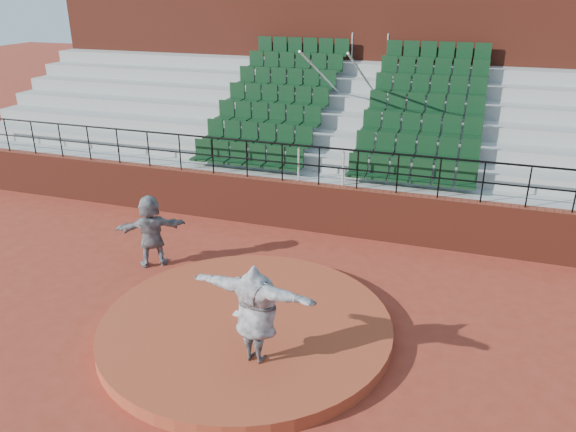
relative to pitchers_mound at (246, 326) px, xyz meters
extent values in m
plane|color=maroon|center=(0.00, 0.00, -0.12)|extent=(90.00, 90.00, 0.00)
cylinder|color=#9F3E23|center=(0.00, 0.00, 0.00)|extent=(5.50, 5.50, 0.25)
cube|color=white|center=(0.00, 0.15, 0.14)|extent=(0.60, 0.15, 0.03)
cube|color=maroon|center=(0.00, 5.00, 0.53)|extent=(24.00, 0.30, 1.30)
cylinder|color=black|center=(0.00, 5.00, 2.17)|extent=(24.00, 0.05, 0.05)
cylinder|color=black|center=(0.00, 5.00, 1.68)|extent=(24.00, 0.04, 0.04)
cylinder|color=black|center=(-10.00, 5.00, 1.67)|extent=(0.04, 0.04, 1.00)
cylinder|color=black|center=(-9.00, 5.00, 1.67)|extent=(0.04, 0.04, 1.00)
cylinder|color=black|center=(-8.00, 5.00, 1.67)|extent=(0.04, 0.04, 1.00)
cylinder|color=black|center=(-7.00, 5.00, 1.67)|extent=(0.04, 0.04, 1.00)
cylinder|color=black|center=(-6.00, 5.00, 1.67)|extent=(0.04, 0.04, 1.00)
cylinder|color=black|center=(-5.00, 5.00, 1.67)|extent=(0.04, 0.04, 1.00)
cylinder|color=black|center=(-4.00, 5.00, 1.67)|extent=(0.04, 0.04, 1.00)
cylinder|color=black|center=(-3.00, 5.00, 1.67)|extent=(0.04, 0.04, 1.00)
cylinder|color=black|center=(-2.00, 5.00, 1.67)|extent=(0.04, 0.04, 1.00)
cylinder|color=black|center=(-1.00, 5.00, 1.67)|extent=(0.04, 0.04, 1.00)
cylinder|color=black|center=(0.00, 5.00, 1.67)|extent=(0.04, 0.04, 1.00)
cylinder|color=black|center=(1.00, 5.00, 1.67)|extent=(0.04, 0.04, 1.00)
cylinder|color=black|center=(2.00, 5.00, 1.67)|extent=(0.04, 0.04, 1.00)
cylinder|color=black|center=(3.00, 5.00, 1.67)|extent=(0.04, 0.04, 1.00)
cylinder|color=black|center=(4.00, 5.00, 1.67)|extent=(0.04, 0.04, 1.00)
cylinder|color=black|center=(5.00, 5.00, 1.67)|extent=(0.04, 0.04, 1.00)
cylinder|color=black|center=(6.00, 5.00, 1.67)|extent=(0.04, 0.04, 1.00)
cube|color=#9B9B96|center=(0.00, 5.58, 0.53)|extent=(24.00, 0.85, 1.30)
cube|color=#113319|center=(-2.25, 5.59, 1.54)|extent=(3.30, 0.48, 0.72)
cube|color=#113319|center=(2.25, 5.59, 1.54)|extent=(3.30, 0.48, 0.72)
cube|color=#9B9B96|center=(0.00, 6.43, 0.73)|extent=(24.00, 0.85, 1.70)
cube|color=#113319|center=(-2.25, 6.44, 1.94)|extent=(3.30, 0.48, 0.72)
cube|color=#113319|center=(2.25, 6.44, 1.94)|extent=(3.30, 0.48, 0.72)
cube|color=#9B9B96|center=(0.00, 7.28, 0.93)|extent=(24.00, 0.85, 2.10)
cube|color=#113319|center=(-2.25, 7.29, 2.33)|extent=(3.30, 0.48, 0.72)
cube|color=#113319|center=(2.25, 7.29, 2.33)|extent=(3.30, 0.48, 0.72)
cube|color=#9B9B96|center=(0.00, 8.12, 1.12)|extent=(24.00, 0.85, 2.50)
cube|color=#113319|center=(-2.25, 8.13, 2.73)|extent=(3.30, 0.48, 0.72)
cube|color=#113319|center=(2.25, 8.13, 2.73)|extent=(3.30, 0.48, 0.72)
cube|color=#9B9B96|center=(0.00, 8.97, 1.33)|extent=(24.00, 0.85, 2.90)
cube|color=#113319|center=(-2.25, 8.98, 3.14)|extent=(3.30, 0.48, 0.72)
cube|color=#113319|center=(2.25, 8.98, 3.14)|extent=(3.30, 0.48, 0.72)
cube|color=#9B9B96|center=(0.00, 9.82, 1.52)|extent=(24.00, 0.85, 3.30)
cube|color=#113319|center=(-2.25, 9.83, 3.53)|extent=(3.30, 0.48, 0.72)
cube|color=#113319|center=(2.25, 9.83, 3.53)|extent=(3.30, 0.48, 0.72)
cube|color=#9B9B96|center=(0.00, 10.68, 1.73)|extent=(24.00, 0.85, 3.70)
cube|color=#113319|center=(-2.25, 10.69, 3.94)|extent=(3.30, 0.48, 0.72)
cube|color=#113319|center=(2.25, 10.69, 3.94)|extent=(3.30, 0.48, 0.72)
cylinder|color=silver|center=(-0.60, 8.12, 3.28)|extent=(0.06, 5.97, 2.46)
cylinder|color=silver|center=(0.60, 8.12, 3.28)|extent=(0.06, 5.97, 2.46)
cube|color=maroon|center=(0.00, 12.60, 3.43)|extent=(24.00, 3.00, 7.10)
imported|color=black|center=(0.62, -1.00, 1.01)|extent=(2.24, 0.82, 1.78)
imported|color=black|center=(-3.12, 1.88, 0.74)|extent=(1.62, 1.29, 1.72)
camera|label=1|loc=(3.62, -8.28, 6.00)|focal=35.00mm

